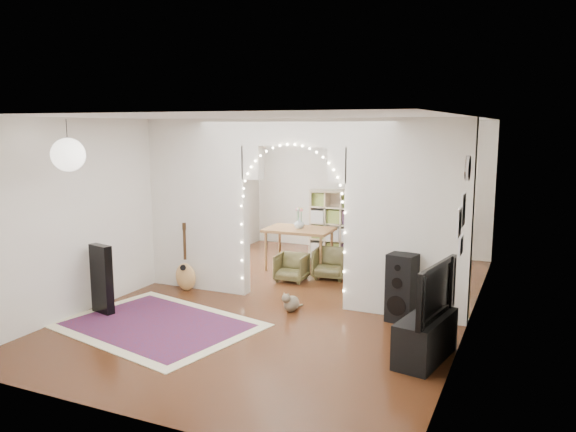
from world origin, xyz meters
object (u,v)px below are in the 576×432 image
at_px(acoustic_guitar, 185,266).
at_px(bookcase, 343,224).
at_px(dining_chair_left, 292,267).
at_px(dining_chair_right, 331,263).
at_px(dining_table, 299,232).
at_px(floor_speaker, 402,288).
at_px(media_console, 425,338).

height_order(acoustic_guitar, bookcase, bookcase).
height_order(dining_chair_left, dining_chair_right, dining_chair_right).
bearing_deg(dining_table, bookcase, 67.99).
bearing_deg(dining_chair_right, dining_chair_left, -147.13).
relative_size(floor_speaker, dining_chair_left, 1.80).
bearing_deg(dining_table, dining_chair_left, -78.32).
bearing_deg(acoustic_guitar, dining_table, 37.12).
distance_m(acoustic_guitar, media_console, 4.13).
distance_m(dining_table, dining_chair_left, 0.91).
bearing_deg(bookcase, dining_table, -123.22).
bearing_deg(dining_table, floor_speaker, -42.76).
relative_size(bookcase, dining_chair_right, 2.38).
bearing_deg(acoustic_guitar, floor_speaker, -23.67).
bearing_deg(media_console, bookcase, 129.82).
height_order(floor_speaker, media_console, floor_speaker).
bearing_deg(bookcase, dining_chair_left, -110.29).
bearing_deg(dining_chair_right, acoustic_guitar, -143.97).
relative_size(floor_speaker, dining_chair_right, 1.63).
height_order(bookcase, dining_chair_left, bookcase).
distance_m(floor_speaker, dining_table, 3.07).
distance_m(media_console, dining_chair_right, 3.49).
bearing_deg(dining_chair_right, media_console, -58.07).
relative_size(media_console, bookcase, 0.74).
relative_size(media_console, dining_chair_right, 1.77).
xyz_separation_m(floor_speaker, media_console, (0.53, -1.12, -0.21)).
relative_size(bookcase, dining_table, 1.09).
distance_m(floor_speaker, dining_chair_right, 2.30).
bearing_deg(floor_speaker, media_console, -53.66).
xyz_separation_m(floor_speaker, dining_chair_left, (-2.14, 1.21, -0.23)).
distance_m(acoustic_guitar, dining_chair_right, 2.48).
relative_size(dining_chair_left, dining_chair_right, 0.90).
relative_size(acoustic_guitar, media_console, 0.93).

